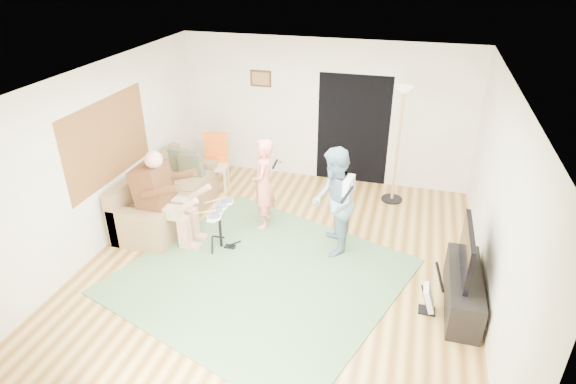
# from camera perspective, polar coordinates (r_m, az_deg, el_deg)

# --- Properties ---
(floor) EXTENTS (6.00, 6.00, 0.00)m
(floor) POSITION_cam_1_polar(r_m,az_deg,el_deg) (7.16, -0.80, -8.25)
(floor) COLOR brown
(floor) RESTS_ON ground
(walls) EXTENTS (5.50, 6.00, 2.70)m
(walls) POSITION_cam_1_polar(r_m,az_deg,el_deg) (6.47, -0.88, 1.50)
(walls) COLOR white
(walls) RESTS_ON floor
(ceiling) EXTENTS (6.00, 6.00, 0.00)m
(ceiling) POSITION_cam_1_polar(r_m,az_deg,el_deg) (6.00, -0.97, 13.18)
(ceiling) COLOR white
(ceiling) RESTS_ON walls
(window_blinds) EXTENTS (0.00, 2.05, 2.05)m
(window_blinds) POSITION_cam_1_polar(r_m,az_deg,el_deg) (7.71, -20.54, 5.74)
(window_blinds) COLOR brown
(window_blinds) RESTS_ON walls
(doorway) EXTENTS (2.10, 0.00, 2.10)m
(doorway) POSITION_cam_1_polar(r_m,az_deg,el_deg) (9.19, 7.70, 7.31)
(doorway) COLOR black
(doorway) RESTS_ON walls
(picture_frame) EXTENTS (0.42, 0.03, 0.32)m
(picture_frame) POSITION_cam_1_polar(r_m,az_deg,el_deg) (9.32, -3.25, 13.28)
(picture_frame) COLOR #3F2314
(picture_frame) RESTS_ON walls
(area_rug) EXTENTS (4.43, 4.31, 0.02)m
(area_rug) POSITION_cam_1_polar(r_m,az_deg,el_deg) (6.89, -3.21, -9.88)
(area_rug) COLOR #4A7144
(area_rug) RESTS_ON floor
(sofa) EXTENTS (0.91, 2.20, 0.89)m
(sofa) POSITION_cam_1_polar(r_m,az_deg,el_deg) (8.42, -14.50, -0.93)
(sofa) COLOR olive
(sofa) RESTS_ON floor
(drummer) EXTENTS (0.97, 0.54, 1.49)m
(drummer) POSITION_cam_1_polar(r_m,az_deg,el_deg) (7.60, -14.12, -1.73)
(drummer) COLOR #573018
(drummer) RESTS_ON sofa
(drum_kit) EXTENTS (0.38, 0.68, 0.70)m
(drum_kit) POSITION_cam_1_polar(r_m,az_deg,el_deg) (7.38, -8.03, -4.46)
(drum_kit) COLOR black
(drum_kit) RESTS_ON floor
(singer) EXTENTS (0.46, 0.61, 1.51)m
(singer) POSITION_cam_1_polar(r_m,az_deg,el_deg) (7.67, -2.95, 0.93)
(singer) COLOR #F57E6A
(singer) RESTS_ON floor
(microphone) EXTENTS (0.06, 0.06, 0.24)m
(microphone) POSITION_cam_1_polar(r_m,az_deg,el_deg) (7.46, -1.56, 3.32)
(microphone) COLOR black
(microphone) RESTS_ON singer
(guitarist) EXTENTS (0.79, 0.92, 1.66)m
(guitarist) POSITION_cam_1_polar(r_m,az_deg,el_deg) (7.01, 5.45, -1.22)
(guitarist) COLOR #6E90A1
(guitarist) RESTS_ON floor
(guitar_held) EXTENTS (0.20, 0.61, 0.26)m
(guitar_held) POSITION_cam_1_polar(r_m,az_deg,el_deg) (6.85, 7.20, 0.76)
(guitar_held) COLOR white
(guitar_held) RESTS_ON guitarist
(guitar_spare) EXTENTS (0.28, 0.25, 0.77)m
(guitar_spare) POSITION_cam_1_polar(r_m,az_deg,el_deg) (6.43, 16.42, -11.93)
(guitar_spare) COLOR black
(guitar_spare) RESTS_ON floor
(torchiere_lamp) EXTENTS (0.38, 0.38, 2.10)m
(torchiere_lamp) POSITION_cam_1_polar(r_m,az_deg,el_deg) (8.41, 13.15, 7.76)
(torchiere_lamp) COLOR black
(torchiere_lamp) RESTS_ON floor
(dining_chair) EXTENTS (0.54, 0.57, 1.06)m
(dining_chair) POSITION_cam_1_polar(r_m,az_deg,el_deg) (9.13, -8.45, 2.55)
(dining_chair) COLOR beige
(dining_chair) RESTS_ON floor
(tv_cabinet) EXTENTS (0.40, 1.40, 0.50)m
(tv_cabinet) POSITION_cam_1_polar(r_m,az_deg,el_deg) (6.63, 20.03, -10.88)
(tv_cabinet) COLOR black
(tv_cabinet) RESTS_ON floor
(television) EXTENTS (0.06, 1.04, 0.60)m
(television) POSITION_cam_1_polar(r_m,az_deg,el_deg) (6.28, 20.44, -6.51)
(television) COLOR black
(television) RESTS_ON tv_cabinet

